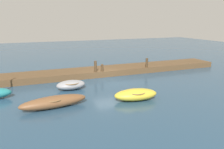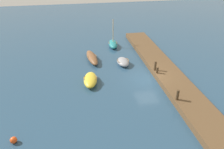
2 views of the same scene
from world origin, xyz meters
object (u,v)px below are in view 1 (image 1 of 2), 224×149
at_px(mooring_post_west, 147,63).
at_px(rowboat_yellow, 136,94).
at_px(rowboat_brown, 54,102).
at_px(mooring_post_mid_east, 95,66).
at_px(dinghy_grey, 71,85).
at_px(mooring_post_mid_west, 102,68).

bearing_deg(mooring_post_west, rowboat_yellow, 54.48).
distance_m(rowboat_brown, mooring_post_mid_east, 8.40).
distance_m(dinghy_grey, mooring_post_west, 9.48).
bearing_deg(rowboat_yellow, mooring_post_mid_east, -78.49).
height_order(dinghy_grey, mooring_post_west, mooring_post_west).
height_order(rowboat_yellow, mooring_post_mid_west, mooring_post_mid_west).
bearing_deg(mooring_post_west, mooring_post_mid_west, 0.00).
height_order(mooring_post_west, mooring_post_mid_west, mooring_post_west).
bearing_deg(mooring_post_mid_east, mooring_post_west, 180.00).
distance_m(rowboat_brown, rowboat_yellow, 5.70).
xyz_separation_m(mooring_post_mid_west, mooring_post_mid_east, (0.70, 0.00, 0.19)).
bearing_deg(mooring_post_mid_east, rowboat_brown, 52.51).
xyz_separation_m(mooring_post_west, mooring_post_mid_west, (5.13, 0.00, -0.14)).
bearing_deg(dinghy_grey, mooring_post_west, -162.97).
height_order(rowboat_brown, rowboat_yellow, rowboat_yellow).
height_order(rowboat_yellow, mooring_post_mid_east, mooring_post_mid_east).
distance_m(rowboat_yellow, mooring_post_mid_west, 7.40).
xyz_separation_m(rowboat_brown, rowboat_yellow, (-5.66, 0.73, 0.02)).
relative_size(mooring_post_west, mooring_post_mid_west, 1.40).
relative_size(rowboat_yellow, mooring_post_mid_west, 4.67).
relative_size(mooring_post_mid_west, mooring_post_mid_east, 0.65).
bearing_deg(mooring_post_mid_west, dinghy_grey, 37.73).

